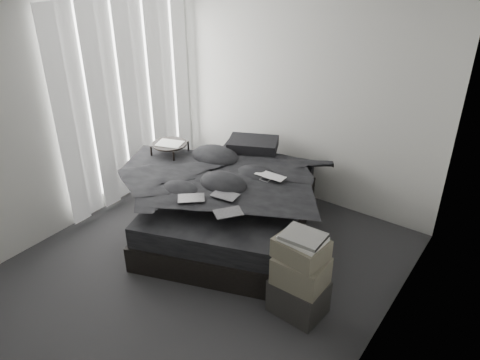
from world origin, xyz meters
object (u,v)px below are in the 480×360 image
Objects in this scene: bed at (233,218)px; laptop at (268,172)px; side_stand at (172,172)px; box_lower at (298,296)px.

laptop is at bearing 7.50° from bed.
box_lower is (2.31, -0.84, -0.22)m from side_stand.
side_stand is at bearing -177.40° from laptop.
bed is 2.71× the size of side_stand.
bed is 1.06m from side_stand.
laptop is at bearing 135.19° from box_lower.
bed is 6.24× the size of laptop.
bed is 4.56× the size of box_lower.
laptop reaches higher than side_stand.
laptop is 1.44m from box_lower.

